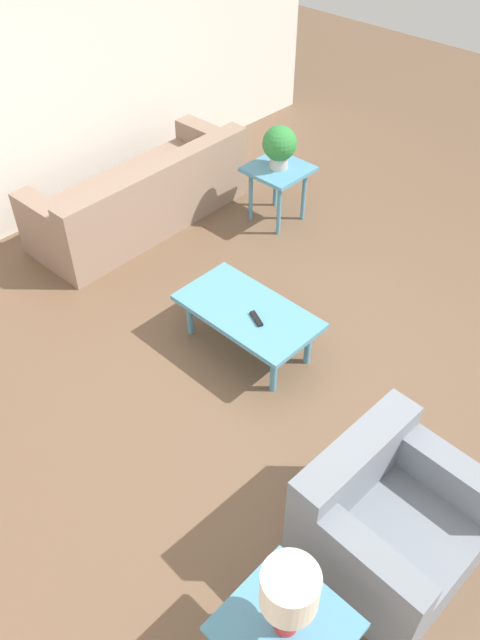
{
  "coord_description": "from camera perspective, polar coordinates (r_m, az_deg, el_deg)",
  "views": [
    {
      "loc": [
        -1.99,
        2.6,
        3.39
      ],
      "look_at": [
        0.17,
        0.34,
        0.55
      ],
      "focal_mm": 35.0,
      "sensor_mm": 36.0,
      "label": 1
    }
  ],
  "objects": [
    {
      "name": "remote_control",
      "position": [
        4.47,
        1.51,
        0.12
      ],
      "size": [
        0.16,
        0.1,
        0.02
      ],
      "color": "black",
      "rests_on": "coffee_table"
    },
    {
      "name": "side_table_lamp",
      "position": [
        3.13,
        4.09,
        -26.66
      ],
      "size": [
        0.53,
        0.53,
        0.56
      ],
      "color": "teal",
      "rests_on": "ground_plane"
    },
    {
      "name": "table_lamp",
      "position": [
        2.77,
        4.53,
        -23.67
      ],
      "size": [
        0.25,
        0.25,
        0.46
      ],
      "color": "red",
      "rests_on": "side_table_lamp"
    },
    {
      "name": "potted_plant",
      "position": [
        5.84,
        3.63,
        15.68
      ],
      "size": [
        0.31,
        0.31,
        0.4
      ],
      "color": "#B2ADA3",
      "rests_on": "side_table_plant"
    },
    {
      "name": "sofa",
      "position": [
        6.09,
        -8.91,
        11.02
      ],
      "size": [
        0.88,
        2.18,
        0.72
      ],
      "rotation": [
        0.0,
        0.0,
        1.6
      ],
      "color": "gray",
      "rests_on": "ground_plane"
    },
    {
      "name": "wall_right",
      "position": [
        6.04,
        -19.06,
        20.41
      ],
      "size": [
        0.12,
        7.2,
        2.7
      ],
      "color": "silver",
      "rests_on": "ground_plane"
    },
    {
      "name": "side_table_plant",
      "position": [
        5.99,
        3.5,
        13.02
      ],
      "size": [
        0.53,
        0.53,
        0.56
      ],
      "color": "teal",
      "rests_on": "ground_plane"
    },
    {
      "name": "armchair",
      "position": [
        3.64,
        13.2,
        -17.52
      ],
      "size": [
        0.84,
        0.9,
        0.76
      ],
      "rotation": [
        0.0,
        0.0,
        -1.6
      ],
      "color": "slate",
      "rests_on": "ground_plane"
    },
    {
      "name": "coffee_table",
      "position": [
        4.59,
        0.7,
        0.58
      ],
      "size": [
        1.06,
        0.58,
        0.38
      ],
      "color": "teal",
      "rests_on": "ground_plane"
    },
    {
      "name": "ground_plane",
      "position": [
        4.72,
        4.38,
        -3.87
      ],
      "size": [
        14.0,
        14.0,
        0.0
      ],
      "primitive_type": "plane",
      "color": "brown"
    }
  ]
}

